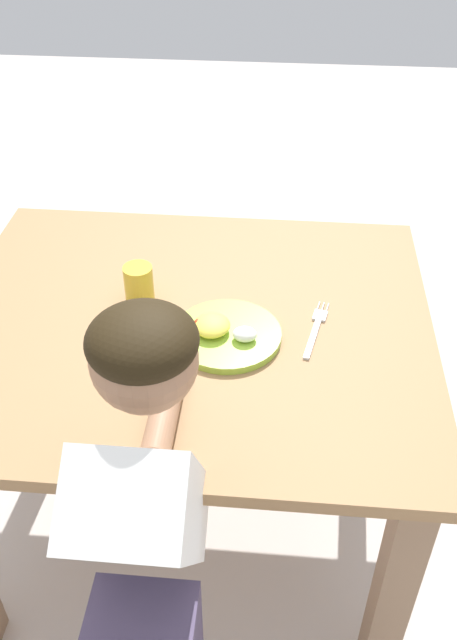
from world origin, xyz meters
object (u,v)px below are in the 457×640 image
plate (225,333)px  fork (316,329)px  spoon (135,331)px  drinking_cup (139,284)px  person (148,578)px

plate → fork: bearing=13.3°
fork → spoon: size_ratio=1.00×
drinking_cup → plate: bearing=-30.4°
spoon → drinking_cup: 0.13m
plate → spoon: bearing=-179.2°
plate → spoon: 0.19m
fork → drinking_cup: (-0.40, 0.07, 0.04)m
fork → plate: bearing=115.3°
plate → drinking_cup: 0.24m
plate → person: size_ratio=0.22×
plate → fork: 0.20m
person → fork: bearing=62.0°
plate → fork: (0.20, 0.05, -0.01)m
drinking_cup → fork: bearing=-10.6°
drinking_cup → person: person is taller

